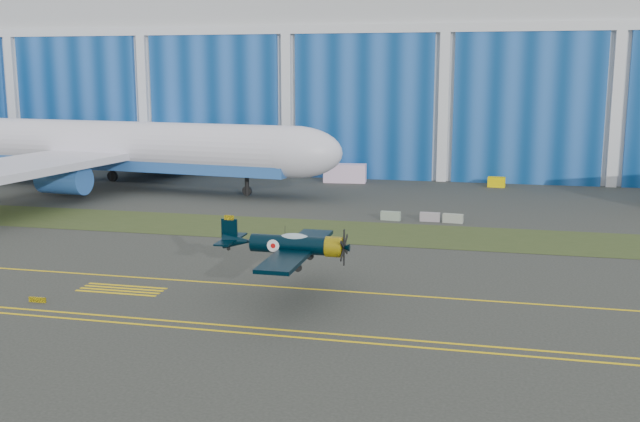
% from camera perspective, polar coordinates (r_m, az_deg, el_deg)
% --- Properties ---
extents(ground, '(260.00, 260.00, 0.00)m').
position_cam_1_polar(ground, '(56.27, 5.67, -4.87)').
color(ground, '#373933').
rests_on(ground, ground).
extents(grass_median, '(260.00, 10.00, 0.02)m').
position_cam_1_polar(grass_median, '(69.77, 7.18, -1.83)').
color(grass_median, '#475128').
rests_on(grass_median, ground).
extents(hangar, '(220.00, 45.70, 30.00)m').
position_cam_1_polar(hangar, '(125.76, 10.16, 10.48)').
color(hangar, silver).
rests_on(hangar, ground).
extents(taxiway_centreline, '(200.00, 0.20, 0.02)m').
position_cam_1_polar(taxiway_centreline, '(51.51, 4.93, -6.32)').
color(taxiway_centreline, yellow).
rests_on(taxiway_centreline, ground).
extents(edge_line_near, '(80.00, 0.20, 0.02)m').
position_cam_1_polar(edge_line_near, '(42.62, 3.07, -9.97)').
color(edge_line_near, yellow).
rests_on(edge_line_near, ground).
extents(edge_line_far, '(80.00, 0.20, 0.02)m').
position_cam_1_polar(edge_line_far, '(43.54, 3.30, -9.52)').
color(edge_line_far, yellow).
rests_on(edge_line_far, ground).
extents(hold_short_ladder, '(6.00, 2.40, 0.02)m').
position_cam_1_polar(hold_short_ladder, '(54.14, -14.88, -5.80)').
color(hold_short_ladder, yellow).
rests_on(hold_short_ladder, ground).
extents(guard_board_left, '(1.20, 0.15, 0.35)m').
position_cam_1_polar(guard_board_left, '(52.91, -20.73, -6.34)').
color(guard_board_left, yellow).
rests_on(guard_board_left, ground).
extents(warbird, '(9.91, 11.93, 3.52)m').
position_cam_1_polar(warbird, '(49.51, -2.37, -2.56)').
color(warbird, black).
rests_on(warbird, ground).
extents(jetliner, '(76.83, 67.46, 24.53)m').
position_cam_1_polar(jetliner, '(100.18, -15.94, 8.69)').
color(jetliner, silver).
rests_on(jetliner, ground).
extents(shipping_container, '(5.88, 2.76, 2.47)m').
position_cam_1_polar(shipping_container, '(101.97, 1.91, 2.90)').
color(shipping_container, '#F8CEF0').
rests_on(shipping_container, ground).
extents(tug, '(2.30, 1.53, 1.29)m').
position_cam_1_polar(tug, '(100.51, 13.30, 2.16)').
color(tug, '#F6D800').
rests_on(tug, ground).
extents(barrier_a, '(2.04, 0.77, 0.90)m').
position_cam_1_polar(barrier_a, '(76.39, 5.41, -0.37)').
color(barrier_a, gray).
rests_on(barrier_a, ground).
extents(barrier_b, '(2.00, 0.62, 0.90)m').
position_cam_1_polar(barrier_b, '(76.32, 8.37, -0.45)').
color(barrier_b, '#998E95').
rests_on(barrier_b, ground).
extents(barrier_c, '(2.05, 0.81, 0.90)m').
position_cam_1_polar(barrier_c, '(75.95, 10.09, -0.56)').
color(barrier_c, '#989E8D').
rests_on(barrier_c, ground).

